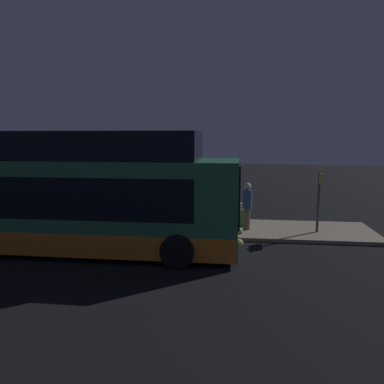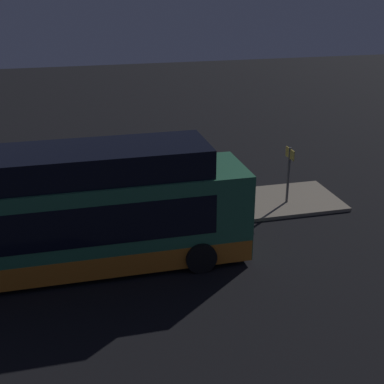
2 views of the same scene
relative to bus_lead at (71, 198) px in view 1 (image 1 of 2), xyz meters
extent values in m
plane|color=black|center=(0.53, 0.05, -1.73)|extent=(80.00, 80.00, 0.00)
cube|color=gray|center=(0.53, 3.19, -1.66)|extent=(20.00, 3.07, 0.13)
cube|color=#2D704C|center=(0.09, 0.00, -0.15)|extent=(10.55, 2.54, 2.81)
cube|color=orange|center=(0.09, 0.00, -1.21)|extent=(10.50, 2.56, 0.70)
cube|color=black|center=(-0.17, 0.00, 0.18)|extent=(8.65, 2.57, 1.23)
cube|color=black|center=(5.39, 0.00, 0.25)|extent=(0.06, 2.23, 1.80)
sphere|color=#F9E58C|center=(5.41, 0.70, -1.11)|extent=(0.24, 0.24, 0.24)
sphere|color=#F9E58C|center=(5.41, -0.70, -1.11)|extent=(0.24, 0.24, 0.24)
cylinder|color=black|center=(3.68, 1.27, -1.24)|extent=(0.97, 0.30, 0.97)
cylinder|color=black|center=(3.68, -1.27, -1.24)|extent=(0.97, 0.30, 0.97)
cylinder|color=black|center=(-3.18, 1.27, -1.24)|extent=(0.97, 0.30, 0.97)
cube|color=black|center=(-0.33, 0.00, 1.68)|extent=(8.97, 2.34, 0.87)
cylinder|color=#6B604C|center=(0.98, 2.50, -1.23)|extent=(0.34, 0.34, 0.73)
cylinder|color=#BF3333|center=(0.98, 2.50, -0.54)|extent=(0.48, 0.48, 0.64)
sphere|color=tan|center=(0.98, 2.50, -0.10)|extent=(0.24, 0.24, 0.24)
cylinder|color=#6B604C|center=(5.71, 2.93, -1.18)|extent=(0.36, 0.36, 0.83)
cylinder|color=#334C8C|center=(5.71, 2.93, -0.41)|extent=(0.51, 0.51, 0.72)
sphere|color=beige|center=(5.71, 2.93, 0.08)|extent=(0.27, 0.27, 0.27)
cube|color=beige|center=(5.51, 3.12, -0.72)|extent=(0.29, 0.30, 0.24)
cube|color=#598C59|center=(5.56, 3.45, -1.26)|extent=(0.41, 0.24, 0.67)
cylinder|color=black|center=(5.56, 3.45, -0.80)|extent=(0.02, 0.02, 0.24)
cylinder|color=#4C4C51|center=(8.33, 2.86, -0.46)|extent=(0.10, 0.10, 2.26)
cube|color=#E5C64C|center=(8.33, 2.86, 0.43)|extent=(0.04, 0.74, 0.39)
camera|label=1|loc=(5.35, -11.31, 1.95)|focal=35.00mm
camera|label=2|loc=(-0.10, -15.17, 6.84)|focal=50.00mm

